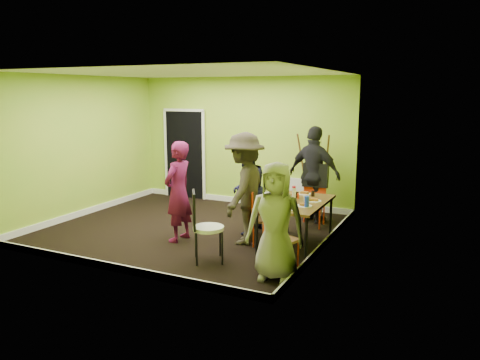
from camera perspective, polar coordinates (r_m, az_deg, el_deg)
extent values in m
plane|color=black|center=(8.68, -5.98, -5.94)|extent=(5.00, 5.00, 0.00)
cube|color=#8CC232|center=(10.35, 0.39, 4.74)|extent=(5.00, 0.04, 2.80)
cube|color=#8CC232|center=(6.60, -16.44, 0.87)|extent=(5.00, 0.04, 2.80)
cube|color=#8CC232|center=(9.92, -18.59, 3.92)|extent=(0.04, 4.50, 2.80)
cube|color=#8CC232|center=(7.40, 10.59, 2.15)|extent=(0.04, 4.50, 2.80)
cube|color=white|center=(8.32, -6.36, 12.87)|extent=(5.00, 4.50, 0.04)
cube|color=black|center=(11.09, -6.73, 3.09)|extent=(1.00, 0.05, 2.04)
cube|color=white|center=(10.01, 7.07, -1.35)|extent=(0.50, 0.04, 0.55)
cylinder|color=black|center=(7.16, 2.07, -6.55)|extent=(0.04, 0.04, 0.71)
cylinder|color=black|center=(6.90, 8.07, -7.31)|extent=(0.04, 0.04, 0.71)
cylinder|color=black|center=(8.39, 5.83, -3.99)|extent=(0.04, 0.04, 0.71)
cylinder|color=black|center=(8.18, 11.00, -4.54)|extent=(0.04, 0.04, 0.71)
cube|color=brown|center=(7.55, 6.90, -2.76)|extent=(0.90, 1.50, 0.04)
cylinder|color=red|center=(8.42, 1.39, -4.94)|extent=(0.02, 0.02, 0.41)
cylinder|color=red|center=(8.12, 0.86, -5.52)|extent=(0.02, 0.02, 0.41)
cylinder|color=red|center=(8.35, 3.49, -5.09)|extent=(0.02, 0.02, 0.41)
cylinder|color=red|center=(8.06, 3.03, -5.68)|extent=(0.02, 0.02, 0.41)
cube|color=brown|center=(8.18, 2.21, -3.91)|extent=(0.43, 0.43, 0.04)
cube|color=red|center=(8.16, 1.02, -2.14)|extent=(0.09, 0.35, 0.46)
cylinder|color=red|center=(7.89, 1.62, -6.01)|extent=(0.02, 0.02, 0.42)
cylinder|color=red|center=(7.58, 1.65, -6.70)|extent=(0.02, 0.02, 0.42)
cylinder|color=red|center=(7.90, 3.93, -6.01)|extent=(0.02, 0.02, 0.42)
cylinder|color=red|center=(7.59, 4.05, -6.69)|extent=(0.02, 0.02, 0.42)
cube|color=brown|center=(7.68, 2.83, -4.85)|extent=(0.49, 0.49, 0.04)
cube|color=red|center=(7.61, 1.51, -3.03)|extent=(0.17, 0.33, 0.47)
cylinder|color=red|center=(9.00, 10.20, -3.78)|extent=(0.03, 0.03, 0.51)
cylinder|color=red|center=(9.08, 7.83, -3.58)|extent=(0.03, 0.03, 0.51)
cylinder|color=red|center=(8.63, 9.68, -4.38)|extent=(0.03, 0.03, 0.51)
cylinder|color=red|center=(8.72, 7.22, -4.16)|extent=(0.03, 0.03, 0.51)
cube|color=brown|center=(8.79, 8.78, -2.37)|extent=(0.48, 0.48, 0.04)
cube|color=red|center=(8.93, 9.14, -0.18)|extent=(0.43, 0.06, 0.56)
cylinder|color=red|center=(6.67, 3.08, -9.12)|extent=(0.03, 0.03, 0.44)
cylinder|color=red|center=(6.47, 5.34, -9.77)|extent=(0.03, 0.03, 0.44)
cylinder|color=red|center=(6.91, 4.86, -8.42)|extent=(0.03, 0.03, 0.44)
cylinder|color=red|center=(6.72, 7.09, -9.02)|extent=(0.03, 0.03, 0.44)
cube|color=brown|center=(6.62, 5.12, -7.30)|extent=(0.49, 0.49, 0.04)
cube|color=red|center=(6.40, 4.14, -5.45)|extent=(0.36, 0.14, 0.48)
cylinder|color=black|center=(7.17, -5.42, -7.47)|extent=(0.03, 0.03, 0.49)
cylinder|color=black|center=(6.82, -5.32, -8.44)|extent=(0.03, 0.03, 0.49)
cylinder|color=black|center=(7.19, -2.44, -7.38)|extent=(0.03, 0.03, 0.49)
cylinder|color=black|center=(6.84, -2.17, -8.34)|extent=(0.03, 0.03, 0.49)
cylinder|color=white|center=(6.92, -3.86, -5.88)|extent=(0.46, 0.46, 0.05)
cube|color=black|center=(6.84, -5.63, -3.65)|extent=(0.25, 0.37, 0.55)
cylinder|color=brown|center=(9.53, 7.82, 0.67)|extent=(0.24, 0.39, 1.68)
cylinder|color=brown|center=(9.41, 10.32, 0.47)|extent=(0.24, 0.39, 1.68)
cylinder|color=brown|center=(9.24, 8.63, 0.33)|extent=(0.04, 0.38, 1.64)
cube|color=brown|center=(9.43, 8.97, 0.23)|extent=(0.45, 0.04, 0.04)
cylinder|color=white|center=(7.93, 6.19, -1.89)|extent=(0.26, 0.26, 0.01)
cylinder|color=white|center=(7.25, 4.16, -3.06)|extent=(0.24, 0.24, 0.01)
cylinder|color=white|center=(8.08, 7.86, -1.69)|extent=(0.21, 0.21, 0.01)
cylinder|color=white|center=(6.97, 5.61, -3.64)|extent=(0.23, 0.23, 0.01)
cylinder|color=white|center=(7.59, 8.96, -2.54)|extent=(0.25, 0.25, 0.01)
cylinder|color=white|center=(7.24, 7.84, -3.15)|extent=(0.24, 0.24, 0.01)
cylinder|color=white|center=(7.63, 6.58, -1.69)|extent=(0.06, 0.06, 0.20)
cylinder|color=blue|center=(7.15, 8.14, -2.66)|extent=(0.07, 0.07, 0.18)
cylinder|color=red|center=(7.74, 7.10, -1.93)|extent=(0.03, 0.03, 0.09)
cylinder|color=black|center=(7.78, 6.96, -1.85)|extent=(0.06, 0.06, 0.09)
cylinder|color=black|center=(7.94, 8.88, -1.66)|extent=(0.06, 0.06, 0.09)
cylinder|color=black|center=(6.98, 6.52, -3.27)|extent=(0.07, 0.07, 0.10)
imported|color=white|center=(7.44, 5.61, -2.39)|extent=(0.12, 0.12, 0.09)
imported|color=white|center=(7.54, 8.04, -2.27)|extent=(0.10, 0.10, 0.10)
imported|color=#61103E|center=(7.85, -7.53, -1.41)|extent=(0.44, 0.64, 1.68)
imported|color=black|center=(8.23, 0.92, -1.06)|extent=(0.71, 0.86, 1.60)
imported|color=#2E291F|center=(7.65, 0.53, -1.05)|extent=(0.79, 1.25, 1.84)
imported|color=black|center=(9.02, 9.05, 0.66)|extent=(1.16, 0.71, 1.85)
imported|color=gray|center=(6.21, 4.37, -5.04)|extent=(0.84, 0.61, 1.59)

